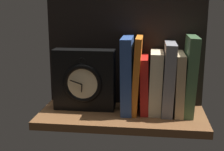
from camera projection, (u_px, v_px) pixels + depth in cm
name	position (u px, v px, depth cm)	size (l,w,h in cm)	color
ground_plane	(122.00, 117.00, 103.80)	(54.74, 23.77, 2.50)	brown
back_panel	(125.00, 51.00, 109.95)	(54.74, 1.20, 37.73)	black
book_blue_modern	(128.00, 75.00, 103.46)	(3.56, 15.03, 24.76)	#2D4C8E
book_orange_pandolfini	(137.00, 75.00, 103.06)	(2.02, 14.30, 24.96)	orange
book_red_requiem	(145.00, 84.00, 103.51)	(2.61, 12.48, 18.42)	red
book_cream_twain	(156.00, 82.00, 102.86)	(4.02, 12.45, 20.20)	beige
book_gray_chess	(168.00, 78.00, 102.02)	(3.49, 14.26, 23.16)	gray
book_tan_shortstories	(179.00, 83.00, 101.98)	(2.74, 14.90, 19.91)	tan
book_green_romantic	(190.00, 76.00, 100.94)	(3.25, 13.89, 25.34)	#476B44
framed_clock	(84.00, 80.00, 105.02)	(20.53, 6.98, 20.53)	black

